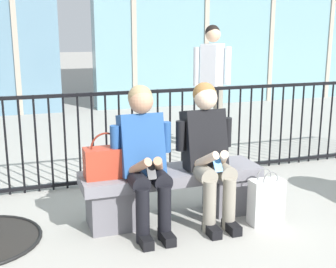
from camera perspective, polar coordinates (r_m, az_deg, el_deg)
The scene contains 8 objects.
ground_plane at distance 4.11m, azimuth 0.46°, elevation -10.55°, with size 60.00×60.00×0.00m, color #9E9B93.
stone_bench at distance 4.00m, azimuth 0.47°, elevation -7.00°, with size 1.60×0.44×0.45m.
seated_person_with_phone at distance 3.69m, azimuth -3.05°, elevation -2.61°, with size 0.52×0.66×1.21m.
seated_person_companion at distance 3.88m, azimuth 5.11°, elevation -1.85°, with size 0.52×0.66×1.21m.
handbag_on_bench at distance 3.75m, azimuth -7.86°, elevation -3.51°, with size 0.36×0.18×0.38m.
shopping_bag at distance 4.00m, azimuth 12.38°, elevation -8.36°, with size 0.29×0.15×0.49m.
bystander_at_railing at distance 6.20m, azimuth 5.64°, elevation 7.11°, with size 0.55×0.43×1.71m.
plaza_railing at distance 4.92m, azimuth -3.72°, elevation -0.21°, with size 7.41×0.04×1.01m.
Camera 1 is at (-1.26, -3.54, 1.66)m, focal length 47.89 mm.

